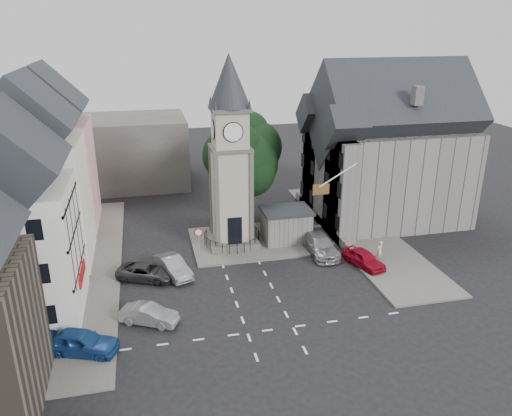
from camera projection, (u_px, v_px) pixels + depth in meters
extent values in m
plane|color=black|center=(252.00, 288.00, 36.87)|extent=(120.00, 120.00, 0.00)
cube|color=#595651|center=(82.00, 268.00, 39.69)|extent=(6.00, 30.00, 0.14)
cube|color=#595651|center=(358.00, 231.00, 46.67)|extent=(6.00, 26.00, 0.14)
cube|color=#595651|center=(249.00, 241.00, 44.46)|extent=(10.00, 8.00, 0.16)
cube|color=silver|center=(270.00, 330.00, 31.86)|extent=(20.00, 8.00, 0.01)
cube|color=#4C4944|center=(232.00, 240.00, 44.05)|extent=(4.20, 4.20, 0.70)
torus|color=black|center=(232.00, 233.00, 43.79)|extent=(4.86, 4.86, 0.06)
cube|color=#A8A088|center=(231.00, 194.00, 42.52)|extent=(3.00, 3.00, 8.00)
cube|color=black|center=(235.00, 230.00, 42.18)|extent=(1.20, 0.25, 2.40)
cube|color=#4C4944|center=(230.00, 148.00, 41.11)|extent=(3.30, 3.30, 0.25)
cube|color=#A8A088|center=(230.00, 129.00, 40.55)|extent=(2.70, 2.70, 3.20)
cylinder|color=white|center=(233.00, 132.00, 39.27)|extent=(1.50, 0.12, 1.50)
cube|color=#4C4944|center=(230.00, 109.00, 39.99)|extent=(3.10, 3.10, 0.30)
cone|color=black|center=(229.00, 80.00, 39.19)|extent=(3.40, 3.40, 4.20)
cube|color=slate|center=(286.00, 227.00, 44.23)|extent=(4.00, 3.00, 2.80)
cube|color=black|center=(286.00, 210.00, 43.69)|extent=(4.30, 3.30, 0.25)
cylinder|color=black|center=(243.00, 200.00, 48.38)|extent=(0.70, 0.70, 4.40)
cylinder|color=black|center=(199.00, 246.00, 40.78)|extent=(0.10, 0.10, 2.50)
cone|color=#A50C0C|center=(198.00, 233.00, 40.25)|extent=(0.70, 0.06, 0.70)
cone|color=white|center=(198.00, 233.00, 40.23)|extent=(0.54, 0.04, 0.54)
cube|color=pink|center=(52.00, 176.00, 46.45)|extent=(7.50, 7.00, 10.00)
cube|color=beige|center=(37.00, 205.00, 39.15)|extent=(7.50, 7.00, 10.00)
cube|color=silver|center=(16.00, 254.00, 32.03)|extent=(7.50, 7.00, 9.00)
cube|color=#4C4944|center=(100.00, 153.00, 58.48)|extent=(20.00, 10.00, 8.00)
cube|color=slate|center=(387.00, 174.00, 48.69)|extent=(14.00, 10.00, 9.00)
cube|color=slate|center=(341.00, 190.00, 44.20)|extent=(1.60, 4.40, 9.00)
cube|color=slate|center=(315.00, 168.00, 50.58)|extent=(1.60, 4.40, 9.00)
cube|color=slate|center=(323.00, 222.00, 47.77)|extent=(0.40, 16.00, 0.90)
cylinder|color=white|center=(338.00, 175.00, 39.75)|extent=(3.17, 0.10, 1.89)
plane|color=#B21414|center=(321.00, 189.00, 39.84)|extent=(1.40, 0.00, 1.40)
imported|color=navy|center=(81.00, 342.00, 29.40)|extent=(4.80, 3.21, 1.52)
imported|color=gray|center=(149.00, 315.00, 32.36)|extent=(4.03, 2.90, 1.26)
imported|color=#2B2B2D|center=(147.00, 272.00, 37.88)|extent=(4.95, 3.65, 1.25)
imported|color=gray|center=(173.00, 266.00, 38.54)|extent=(3.00, 4.63, 1.44)
imported|color=gray|center=(320.00, 245.00, 42.17)|extent=(2.18, 5.34, 1.55)
imported|color=#A0081E|center=(364.00, 258.00, 39.93)|extent=(2.74, 4.31, 1.37)
imported|color=#BEAF9D|center=(379.00, 251.00, 40.73)|extent=(0.77, 0.67, 1.77)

